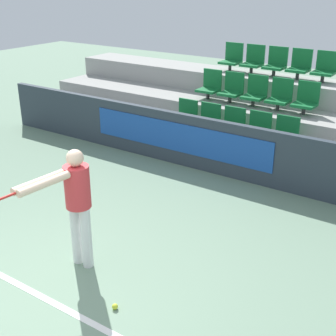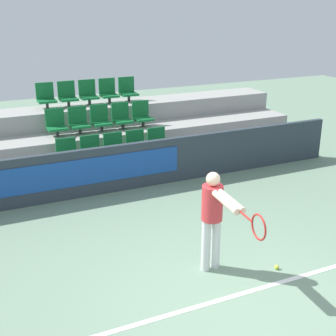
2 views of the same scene
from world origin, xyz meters
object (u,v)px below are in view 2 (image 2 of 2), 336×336
Objects in this scene: stadium_chair_8 at (122,117)px; stadium_chair_1 at (91,151)px; stadium_chair_12 at (88,93)px; stadium_chair_3 at (137,145)px; stadium_chair_10 at (46,97)px; stadium_chair_5 at (56,124)px; stadium_chair_9 at (142,115)px; stadium_chair_11 at (67,95)px; stadium_chair_7 at (101,119)px; tennis_player at (215,213)px; stadium_chair_2 at (114,148)px; tennis_ball at (277,267)px; stadium_chair_6 at (79,121)px; stadium_chair_0 at (67,154)px; stadium_chair_14 at (128,90)px; stadium_chair_4 at (158,142)px; stadium_chair_13 at (108,92)px.

stadium_chair_1 is at bearing -137.22° from stadium_chair_8.
stadium_chair_8 is 1.00× the size of stadium_chair_12.
stadium_chair_8 is at bearing 90.00° from stadium_chair_3.
stadium_chair_5 is at bearing -90.00° from stadium_chair_10.
stadium_chair_11 reaches higher than stadium_chair_9.
tennis_player reaches higher than stadium_chair_7.
stadium_chair_2 is 1.00× the size of stadium_chair_3.
stadium_chair_11 is at bearing 0.00° from stadium_chair_10.
stadium_chair_7 is at bearing -42.78° from stadium_chair_10.
stadium_chair_7 is 1.05m from stadium_chair_12.
tennis_ball is (1.48, -6.48, -1.55)m from stadium_chair_11.
stadium_chair_6 is at bearing 90.00° from stadium_chair_1.
stadium_chair_6 is (0.52, 0.96, 0.44)m from stadium_chair_0.
stadium_chair_14 is at bearing 31.67° from stadium_chair_6.
stadium_chair_4 is 1.00× the size of stadium_chair_14.
stadium_chair_1 is at bearing -105.12° from stadium_chair_12.
stadium_chair_3 is 2.17m from stadium_chair_12.
stadium_chair_11 reaches higher than stadium_chair_4.
tennis_ball is (-0.08, -5.52, -1.12)m from stadium_chair_9.
stadium_chair_3 is 1.00× the size of stadium_chair_5.
stadium_chair_5 is (-1.04, 0.96, 0.44)m from stadium_chair_2.
stadium_chair_6 is 0.52m from stadium_chair_7.
stadium_chair_1 is 2.17m from stadium_chair_12.
tennis_player is (0.07, -4.21, 0.23)m from stadium_chair_2.
stadium_chair_4 is 4.61m from tennis_ball.
stadium_chair_2 is 1.00× the size of stadium_chair_10.
stadium_chair_6 is 1.05m from stadium_chair_11.
stadium_chair_2 is (0.52, 0.00, 0.00)m from stadium_chair_1.
stadium_chair_3 reaches higher than tennis_ball.
stadium_chair_14 is (1.04, 0.96, 0.44)m from stadium_chair_7.
stadium_chair_7 is (1.04, 0.96, 0.44)m from stadium_chair_0.
stadium_chair_5 is at bearing 180.00° from stadium_chair_6.
stadium_chair_8 is at bearing 89.92° from tennis_player.
stadium_chair_4 is (2.07, 0.00, 0.00)m from stadium_chair_0.
stadium_chair_11 reaches higher than stadium_chair_6.
stadium_chair_6 is at bearing -137.22° from stadium_chair_13.
tennis_ball is at bearing -85.44° from stadium_chair_8.
stadium_chair_2 and stadium_chair_4 have the same top height.
stadium_chair_5 is at bearing -155.17° from stadium_chair_14.
stadium_chair_10 is (-2.07, 1.92, 0.88)m from stadium_chair_4.
stadium_chair_8 is 1.00× the size of stadium_chair_14.
stadium_chair_8 reaches higher than stadium_chair_3.
stadium_chair_8 is 1.05m from stadium_chair_13.
stadium_chair_7 and stadium_chair_8 have the same top height.
stadium_chair_10 is at bearing 118.38° from stadium_chair_2.
stadium_chair_4 is at bearing -50.98° from stadium_chair_11.
stadium_chair_4 is 0.38× the size of tennis_player.
stadium_chair_12 is at bearing 180.00° from stadium_chair_14.
stadium_chair_4 is at bearing 89.03° from tennis_ball.
stadium_chair_7 is (-0.52, 0.96, 0.44)m from stadium_chair_3.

